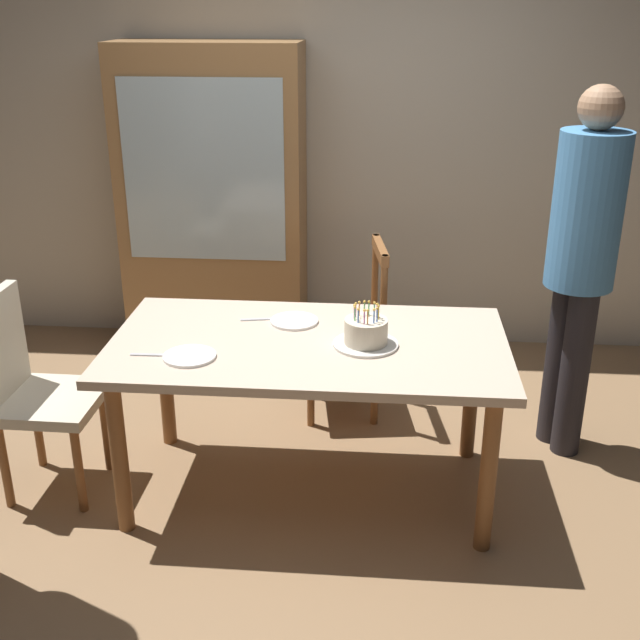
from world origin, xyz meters
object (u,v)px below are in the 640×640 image
at_px(birthday_cake, 366,334).
at_px(chair_upholstered, 29,384).
at_px(china_cabinet, 214,205).
at_px(dining_table, 309,360).
at_px(chair_spindle_back, 346,333).
at_px(person_guest, 582,253).
at_px(plate_far_side, 294,321).
at_px(plate_near_celebrant, 190,356).

relative_size(birthday_cake, chair_upholstered, 0.29).
xyz_separation_m(birthday_cake, china_cabinet, (-0.98, 1.58, 0.14)).
distance_m(dining_table, chair_upholstered, 1.26).
bearing_deg(chair_upholstered, chair_spindle_back, 32.17).
bearing_deg(china_cabinet, person_guest, -28.16).
relative_size(chair_spindle_back, chair_upholstered, 1.00).
distance_m(dining_table, birthday_cake, 0.29).
bearing_deg(chair_spindle_back, plate_far_side, -110.10).
bearing_deg(plate_near_celebrant, chair_upholstered, 170.57).
distance_m(plate_near_celebrant, chair_upholstered, 0.82).
distance_m(plate_near_celebrant, plate_far_side, 0.57).
height_order(plate_near_celebrant, plate_far_side, same).
relative_size(plate_far_side, chair_upholstered, 0.23).
bearing_deg(person_guest, plate_near_celebrant, -157.28).
height_order(dining_table, chair_upholstered, chair_upholstered).
height_order(chair_spindle_back, chair_upholstered, same).
bearing_deg(dining_table, person_guest, 22.33).
relative_size(chair_spindle_back, person_guest, 0.53).
relative_size(dining_table, plate_near_celebrant, 7.80).
bearing_deg(china_cabinet, birthday_cake, -58.14).
height_order(chair_spindle_back, china_cabinet, china_cabinet).
bearing_deg(chair_spindle_back, person_guest, -14.19).
relative_size(plate_near_celebrant, chair_upholstered, 0.23).
bearing_deg(person_guest, dining_table, -157.67).
bearing_deg(chair_spindle_back, plate_near_celebrant, -121.05).
bearing_deg(birthday_cake, person_guest, 28.28).
height_order(person_guest, china_cabinet, china_cabinet).
relative_size(dining_table, chair_upholstered, 1.81).
height_order(birthday_cake, chair_spindle_back, chair_spindle_back).
bearing_deg(person_guest, plate_far_side, -167.23).
bearing_deg(person_guest, chair_upholstered, -166.74).
distance_m(dining_table, china_cabinet, 1.75).
bearing_deg(person_guest, birthday_cake, -151.72).
distance_m(birthday_cake, person_guest, 1.14).
bearing_deg(china_cabinet, plate_far_side, -64.31).
bearing_deg(plate_near_celebrant, plate_far_side, 47.03).
distance_m(chair_upholstered, person_guest, 2.59).
xyz_separation_m(birthday_cake, chair_spindle_back, (-0.12, 0.81, -0.35)).
distance_m(birthday_cake, china_cabinet, 1.87).
height_order(dining_table, plate_far_side, plate_far_side).
relative_size(dining_table, birthday_cake, 6.13).
distance_m(birthday_cake, plate_near_celebrant, 0.74).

